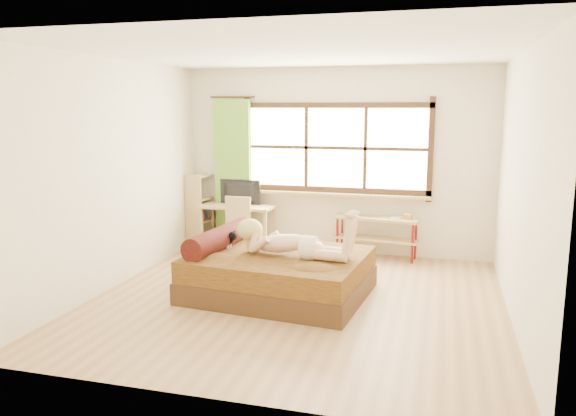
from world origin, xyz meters
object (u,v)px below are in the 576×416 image
(kitten, at_px, (223,238))
(bookshelf, at_px, (201,209))
(bed, at_px, (275,272))
(woman, at_px, (291,230))
(pipe_shelf, at_px, (377,228))
(chair, at_px, (236,224))
(desk, at_px, (238,211))

(kitten, distance_m, bookshelf, 2.16)
(bed, distance_m, kitten, 0.76)
(woman, relative_size, kitten, 4.67)
(kitten, relative_size, bookshelf, 0.26)
(woman, relative_size, bookshelf, 1.21)
(pipe_shelf, height_order, bookshelf, bookshelf)
(chair, bearing_deg, pipe_shelf, 16.48)
(woman, bearing_deg, chair, 135.29)
(kitten, bearing_deg, pipe_shelf, 54.35)
(desk, distance_m, pipe_shelf, 2.08)
(bed, bearing_deg, desk, 127.89)
(kitten, bearing_deg, desk, 110.77)
(woman, bearing_deg, bed, 170.34)
(desk, relative_size, pipe_shelf, 0.93)
(bed, height_order, chair, chair)
(pipe_shelf, xyz_separation_m, bookshelf, (-2.73, 0.03, 0.14))
(woman, height_order, desk, woman)
(bed, relative_size, bookshelf, 1.86)
(kitten, distance_m, desk, 1.76)
(woman, xyz_separation_m, kitten, (-0.87, 0.15, -0.17))
(bed, bearing_deg, bookshelf, 138.38)
(bed, height_order, pipe_shelf, bed)
(desk, height_order, pipe_shelf, desk)
(woman, relative_size, desk, 1.21)
(desk, relative_size, bookshelf, 1.00)
(woman, xyz_separation_m, chair, (-1.22, 1.48, -0.29))
(desk, bearing_deg, kitten, -72.57)
(bed, relative_size, desk, 1.85)
(pipe_shelf, distance_m, bookshelf, 2.73)
(bed, xyz_separation_m, chair, (-1.02, 1.43, 0.22))
(bed, relative_size, chair, 2.41)
(woman, xyz_separation_m, bookshelf, (-1.99, 2.00, -0.21))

